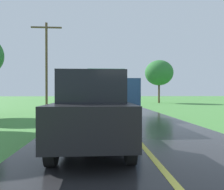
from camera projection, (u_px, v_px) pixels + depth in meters
The scene contains 5 objects.
banana_truck_near at pixel (107, 94), 11.54m from camera, with size 2.38×5.82×2.80m.
banana_truck_far at pixel (103, 93), 23.78m from camera, with size 2.38×5.81×2.80m.
utility_pole_roadside at pixel (46, 62), 18.05m from camera, with size 2.60×0.20×7.55m.
roadside_tree_mid_right at pixel (159, 73), 31.89m from camera, with size 4.25×4.25×6.50m.
following_car at pixel (93, 110), 5.36m from camera, with size 1.74×4.10×1.92m.
Camera 1 is at (-1.20, 1.02, 1.51)m, focal length 33.72 mm.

